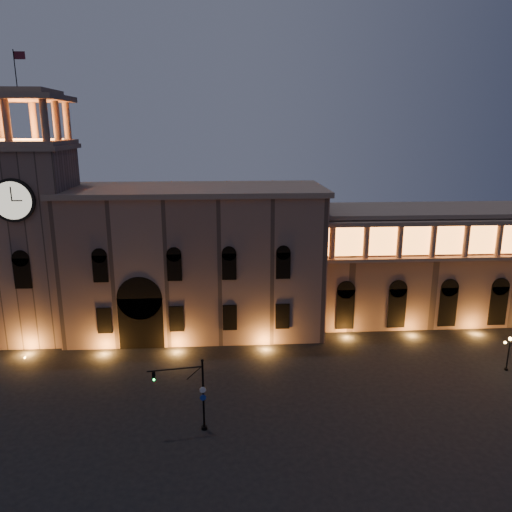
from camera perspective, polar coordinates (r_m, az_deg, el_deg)
The scene contains 6 objects.
ground at distance 44.45m, azimuth -5.36°, elevation -18.91°, with size 160.00×160.00×0.00m, color black.
government_building at distance 61.16m, azimuth -6.97°, elevation -0.41°, with size 30.80×12.80×17.60m.
clock_tower at distance 63.23m, azimuth -24.05°, elevation 2.38°, with size 9.80×9.80×32.40m.
colonnade_wing at distance 70.29m, azimuth 22.11°, elevation -0.63°, with size 40.60×11.50×14.50m.
traffic_light at distance 42.46m, azimuth -7.14°, elevation -15.38°, with size 4.63×0.94×6.39m.
street_lamp_near at distance 58.17m, azimuth 26.92°, elevation -9.62°, with size 1.20×0.61×3.69m.
Camera 1 is at (1.54, -37.06, 24.49)m, focal length 35.00 mm.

